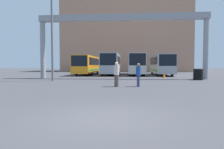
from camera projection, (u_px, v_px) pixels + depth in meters
ground_plane at (101, 118)px, 5.91m from camera, size 200.00×200.00×0.00m
building_backdrop at (126, 38)px, 52.92m from camera, size 31.84×12.00×17.50m
overhead_gantry at (122, 27)px, 22.96m from camera, size 19.47×0.80×7.41m
bus_slot_0 at (88, 64)px, 33.66m from camera, size 2.51×12.23×3.02m
bus_slot_1 at (111, 63)px, 32.34m from camera, size 2.52×10.26×3.31m
bus_slot_2 at (136, 63)px, 32.82m from camera, size 2.48×11.89×3.29m
bus_slot_3 at (161, 64)px, 31.94m from camera, size 2.54×10.79×3.14m
pedestrian_far_center at (138, 74)px, 14.58m from camera, size 0.36×0.36×1.71m
pedestrian_mid_right at (117, 74)px, 14.55m from camera, size 0.38×0.38×1.81m
traffic_cone at (164, 75)px, 24.70m from camera, size 0.37×0.37×0.66m
tire_stack at (198, 74)px, 21.27m from camera, size 1.04×1.04×1.20m
lamp_post at (52, 34)px, 19.80m from camera, size 0.36×0.36×8.57m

